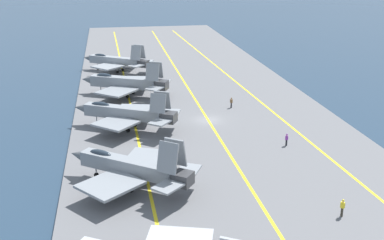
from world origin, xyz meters
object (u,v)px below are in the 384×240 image
Objects in this scene: parked_jet_fifth at (116,61)px; crew_yellow_vest at (342,207)px; crew_purple_vest at (287,139)px; parked_jet_second at (130,167)px; crew_brown_vest at (231,102)px; parked_jet_third at (126,113)px; parked_jet_fourth at (125,82)px.

crew_yellow_vest is at bearing -162.79° from parked_jet_fifth.
crew_yellow_vest reaches higher than crew_purple_vest.
parked_jet_second is 0.96× the size of parked_jet_fifth.
crew_brown_vest is (-28.57, -17.83, -1.43)m from parked_jet_fifth.
crew_yellow_vest is at bearing -116.58° from parked_jet_second.
crew_purple_vest is at bearing -169.84° from crew_brown_vest.
crew_yellow_vest is (-28.17, -19.40, -1.45)m from parked_jet_third.
parked_jet_third is at bearing 177.82° from parked_jet_fourth.
parked_jet_fourth is 8.88× the size of crew_yellow_vest.
parked_jet_fifth is 33.71m from crew_brown_vest.
parked_jet_second is 0.93× the size of parked_jet_third.
crew_brown_vest is at bearing -148.03° from parked_jet_fifth.
parked_jet_second is at bearing 178.48° from parked_jet_fourth.
parked_jet_third is 9.36× the size of crew_purple_vest.
crew_yellow_vest is (-35.33, -1.96, 0.05)m from crew_brown_vest.
parked_jet_fourth is (35.53, -0.94, 0.10)m from parked_jet_second.
parked_jet_third is at bearing -0.89° from parked_jet_second.
parked_jet_fourth reaches higher than crew_yellow_vest.
parked_jet_third is 17.23m from parked_jet_fourth.
crew_purple_vest is (-27.28, -19.87, -1.51)m from parked_jet_fourth.
parked_jet_fifth is (35.73, 0.40, -0.06)m from parked_jet_third.
parked_jet_fifth is at bearing 3.26° from parked_jet_fourth.
crew_brown_vest is at bearing 10.16° from crew_purple_vest.
parked_jet_third is 9.05× the size of crew_brown_vest.
crew_yellow_vest is at bearing -157.56° from parked_jet_fourth.
parked_jet_fourth is 19.62m from crew_brown_vest.
crew_brown_vest reaches higher than crew_purple_vest.
parked_jet_second is 8.42× the size of crew_brown_vest.
crew_purple_vest is 0.92× the size of crew_yellow_vest.
parked_jet_third is 34.23m from crew_yellow_vest.
parked_jet_fifth reaches higher than crew_yellow_vest.
parked_jet_fourth is at bearing -1.52° from parked_jet_second.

